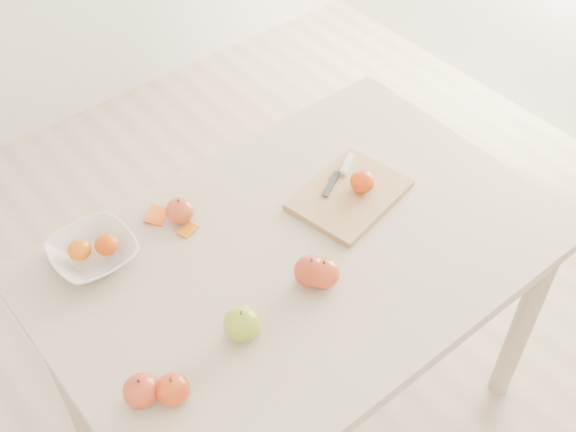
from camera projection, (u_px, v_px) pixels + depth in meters
ground at (298, 408)px, 2.23m from camera, size 3.50×3.50×0.00m
table at (301, 275)px, 1.76m from camera, size 1.20×0.80×0.75m
cutting_board at (350, 195)px, 1.80m from camera, size 0.31×0.25×0.02m
board_tangerine at (362, 181)px, 1.78m from camera, size 0.06×0.06×0.05m
fruit_bowl at (93, 253)px, 1.65m from camera, size 0.19×0.19×0.05m
bowl_tangerine_near at (80, 250)px, 1.63m from camera, size 0.05×0.05×0.05m
bowl_tangerine_far at (107, 244)px, 1.64m from camera, size 0.06×0.06×0.05m
orange_peel_a at (156, 217)px, 1.75m from camera, size 0.07×0.07×0.01m
orange_peel_b at (187, 230)px, 1.72m from camera, size 0.05×0.04×0.01m
paring_knife at (345, 167)px, 1.84m from camera, size 0.16×0.08×0.01m
apple_green at (242, 324)px, 1.49m from camera, size 0.08×0.08×0.07m
apple_red_a at (180, 211)px, 1.73m from camera, size 0.07×0.07×0.06m
apple_red_d at (173, 389)px, 1.40m from camera, size 0.07×0.07×0.06m
apple_red_e at (311, 271)px, 1.59m from camera, size 0.08×0.08×0.07m
apple_red_b at (141, 391)px, 1.39m from camera, size 0.07×0.07×0.06m
apple_red_c at (324, 273)px, 1.59m from camera, size 0.07×0.07×0.07m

